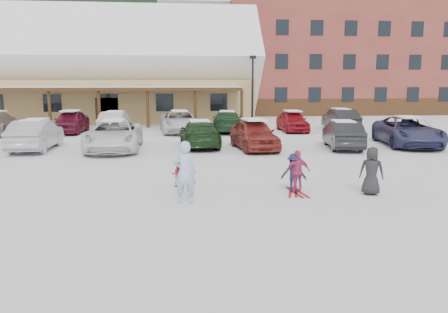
{
  "coord_description": "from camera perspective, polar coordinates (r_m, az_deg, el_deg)",
  "views": [
    {
      "loc": [
        -1.03,
        -12.8,
        3.32
      ],
      "look_at": [
        0.3,
        1.0,
        1.0
      ],
      "focal_mm": 35.0,
      "sensor_mm": 36.0,
      "label": 1
    }
  ],
  "objects": [
    {
      "name": "skis_child_magenta",
      "position": [
        13.68,
        9.53,
        -4.62
      ],
      "size": [
        0.36,
        1.41,
        0.03
      ],
      "primitive_type": "cube",
      "rotation": [
        0.0,
        0.0,
        3.26
      ],
      "color": "#A11717",
      "rests_on": "ground"
    },
    {
      "name": "parked_car_6",
      "position": [
        25.53,
        22.84,
        3.05
      ],
      "size": [
        3.5,
        5.96,
        1.56
      ],
      "primitive_type": "imported",
      "rotation": [
        0.0,
        0.0,
        -0.17
      ],
      "color": "navy",
      "rests_on": "ground"
    },
    {
      "name": "parked_car_4",
      "position": [
        22.31,
        3.92,
        2.91
      ],
      "size": [
        2.29,
        4.67,
        1.53
      ],
      "primitive_type": "imported",
      "rotation": [
        0.0,
        0.0,
        0.11
      ],
      "color": "maroon",
      "rests_on": "ground"
    },
    {
      "name": "day_lodge",
      "position": [
        41.53,
        -16.84,
        9.97
      ],
      "size": [
        29.12,
        12.5,
        10.38
      ],
      "color": "tan",
      "rests_on": "ground"
    },
    {
      "name": "conifer_3",
      "position": [
        57.26,
        1.56,
        11.3
      ],
      "size": [
        3.96,
        3.96,
        9.18
      ],
      "color": "black",
      "rests_on": "ground"
    },
    {
      "name": "parked_car_5",
      "position": [
        23.4,
        15.25,
        2.76
      ],
      "size": [
        2.2,
        4.48,
        1.41
      ],
      "primitive_type": "imported",
      "rotation": [
        0.0,
        0.0,
        2.97
      ],
      "color": "#232326",
      "rests_on": "ground"
    },
    {
      "name": "parked_car_9",
      "position": [
        30.61,
        -14.04,
        4.37
      ],
      "size": [
        1.74,
        4.5,
        1.46
      ],
      "primitive_type": "imported",
      "rotation": [
        0.0,
        0.0,
        3.1
      ],
      "color": "silver",
      "rests_on": "ground"
    },
    {
      "name": "parked_car_13",
      "position": [
        32.43,
        14.97,
        4.68
      ],
      "size": [
        1.95,
        4.79,
        1.55
      ],
      "primitive_type": "imported",
      "rotation": [
        0.0,
        0.0,
        3.07
      ],
      "color": "black",
      "rests_on": "ground"
    },
    {
      "name": "child_navy",
      "position": [
        13.61,
        9.09,
        -2.13
      ],
      "size": [
        0.87,
        0.64,
        1.21
      ],
      "primitive_type": "imported",
      "rotation": [
        0.0,
        0.0,
        2.88
      ],
      "color": "#1A1B39",
      "rests_on": "ground"
    },
    {
      "name": "adult_skier",
      "position": [
        12.17,
        -5.14,
        -2.08
      ],
      "size": [
        0.65,
        0.43,
        1.77
      ],
      "primitive_type": "imported",
      "rotation": [
        0.0,
        0.0,
        3.15
      ],
      "color": "#A4C9EE",
      "rests_on": "ground"
    },
    {
      "name": "parked_car_10",
      "position": [
        30.1,
        -5.82,
        4.56
      ],
      "size": [
        2.98,
        5.59,
        1.5
      ],
      "primitive_type": "imported",
      "rotation": [
        0.0,
        0.0,
        0.09
      ],
      "color": "silver",
      "rests_on": "ground"
    },
    {
      "name": "conifer_4",
      "position": [
        68.52,
        25.77,
        11.28
      ],
      "size": [
        5.06,
        5.06,
        11.73
      ],
      "color": "black",
      "rests_on": "ground"
    },
    {
      "name": "lamp_post",
      "position": [
        36.24,
        3.75,
        9.26
      ],
      "size": [
        0.5,
        0.25,
        5.56
      ],
      "color": "black",
      "rests_on": "ground"
    },
    {
      "name": "bystander_dark",
      "position": [
        13.84,
        18.72,
        -1.79
      ],
      "size": [
        0.84,
        0.72,
        1.46
      ],
      "primitive_type": "imported",
      "rotation": [
        0.0,
        0.0,
        2.71
      ],
      "color": "#232325",
      "rests_on": "ground"
    },
    {
      "name": "skis_child_navy",
      "position": [
        13.74,
        9.02,
        -4.54
      ],
      "size": [
        0.56,
        1.4,
        0.03
      ],
      "primitive_type": "cube",
      "rotation": [
        0.0,
        0.0,
        2.88
      ],
      "color": "#A11717",
      "rests_on": "ground"
    },
    {
      "name": "parked_car_8",
      "position": [
        31.4,
        -19.39,
        4.29
      ],
      "size": [
        1.9,
        4.5,
        1.52
      ],
      "primitive_type": "imported",
      "rotation": [
        0.0,
        0.0,
        -0.02
      ],
      "color": "maroon",
      "rests_on": "ground"
    },
    {
      "name": "forested_hillside",
      "position": [
        99.05,
        -5.12,
        18.58
      ],
      "size": [
        300.0,
        70.0,
        38.0
      ],
      "primitive_type": "cube",
      "color": "black",
      "rests_on": "ground"
    },
    {
      "name": "parked_car_1",
      "position": [
        23.95,
        -23.36,
        2.62
      ],
      "size": [
        1.72,
        4.71,
        1.54
      ],
      "primitive_type": "imported",
      "rotation": [
        0.0,
        0.0,
        3.16
      ],
      "color": "#A8A8AD",
      "rests_on": "ground"
    },
    {
      "name": "parked_car_2",
      "position": [
        22.56,
        -14.14,
        2.72
      ],
      "size": [
        2.71,
        5.59,
        1.53
      ],
      "primitive_type": "imported",
      "rotation": [
        0.0,
        0.0,
        0.03
      ],
      "color": "white",
      "rests_on": "ground"
    },
    {
      "name": "parked_car_12",
      "position": [
        31.0,
        8.93,
        4.59
      ],
      "size": [
        1.75,
        4.27,
        1.45
      ],
      "primitive_type": "imported",
      "rotation": [
        0.0,
        0.0,
        -0.01
      ],
      "color": "#A71421",
      "rests_on": "ground"
    },
    {
      "name": "parked_car_11",
      "position": [
        30.26,
        0.41,
        4.58
      ],
      "size": [
        2.46,
        5.14,
        1.44
      ],
      "primitive_type": "imported",
      "rotation": [
        0.0,
        0.0,
        3.05
      ],
      "color": "#1C3C20",
      "rests_on": "ground"
    },
    {
      "name": "parked_car_3",
      "position": [
        23.17,
        -3.21,
        2.98
      ],
      "size": [
        2.17,
        4.87,
        1.39
      ],
      "primitive_type": "imported",
      "rotation": [
        0.0,
        0.0,
        3.19
      ],
      "color": "#193518",
      "rests_on": "ground"
    },
    {
      "name": "ground",
      "position": [
        13.26,
        -0.88,
        -5.0
      ],
      "size": [
        160.0,
        160.0,
        0.0
      ],
      "primitive_type": "plane",
      "color": "silver",
      "rests_on": "ground"
    },
    {
      "name": "child_magenta",
      "position": [
        13.54,
        9.6,
        -1.96
      ],
      "size": [
        0.81,
        0.41,
        1.33
      ],
      "primitive_type": "imported",
      "rotation": [
        0.0,
        0.0,
        3.26
      ],
      "color": "#B93368",
      "rests_on": "ground"
    },
    {
      "name": "alpine_hotel",
      "position": [
        53.32,
        11.59,
        15.04
      ],
      "size": [
        31.48,
        14.01,
        21.48
      ],
      "color": "maroon",
      "rests_on": "ground"
    },
    {
      "name": "toddler_red",
      "position": [
        14.29,
        -6.1,
        -2.34
      ],
      "size": [
        0.39,
        0.31,
        0.8
      ],
      "primitive_type": "imported",
      "rotation": [
        0.0,
        0.0,
        3.14
      ],
      "color": "#B62932",
      "rests_on": "ground"
    }
  ]
}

